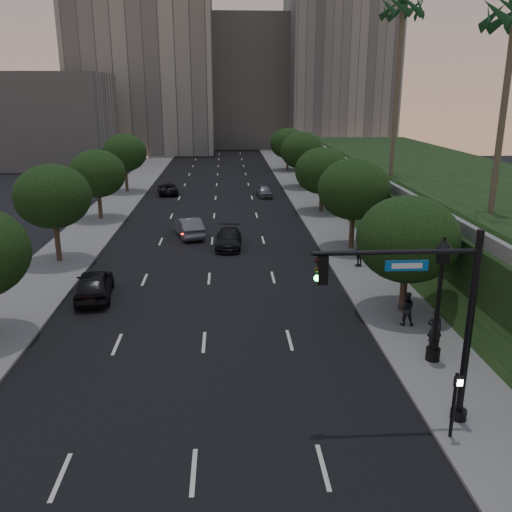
{
  "coord_description": "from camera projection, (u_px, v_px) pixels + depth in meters",
  "views": [
    {
      "loc": [
        1.12,
        -18.01,
        11.15
      ],
      "look_at": [
        2.53,
        6.89,
        3.6
      ],
      "focal_mm": 38.0,
      "sensor_mm": 36.0,
      "label": 1
    }
  ],
  "objects": [
    {
      "name": "embankment",
      "position": [
        463.0,
        201.0,
        47.75
      ],
      "size": [
        18.0,
        90.0,
        4.0
      ],
      "primitive_type": "cube",
      "color": "black",
      "rests_on": "ground"
    },
    {
      "name": "sedan_far_right",
      "position": [
        264.0,
        191.0,
        60.14
      ],
      "size": [
        1.76,
        3.83,
        1.27
      ],
      "primitive_type": "imported",
      "rotation": [
        0.0,
        0.0,
        0.07
      ],
      "color": "slate",
      "rests_on": "ground"
    },
    {
      "name": "office_block_right",
      "position": [
        338.0,
        57.0,
        108.2
      ],
      "size": [
        20.0,
        22.0,
        36.0
      ],
      "primitive_type": "cube",
      "color": "gray",
      "rests_on": "ground"
    },
    {
      "name": "sedan_near_right",
      "position": [
        229.0,
        239.0,
        40.45
      ],
      "size": [
        2.1,
        4.71,
        1.34
      ],
      "primitive_type": "imported",
      "rotation": [
        0.0,
        0.0,
        -0.05
      ],
      "color": "black",
      "rests_on": "ground"
    },
    {
      "name": "pedestrian_c",
      "position": [
        360.0,
        254.0,
        35.53
      ],
      "size": [
        1.05,
        0.79,
        1.65
      ],
      "primitive_type": "imported",
      "rotation": [
        0.0,
        0.0,
        3.6
      ],
      "color": "black",
      "rests_on": "sidewalk_right"
    },
    {
      "name": "tree_left_b",
      "position": [
        53.0,
        196.0,
        35.7
      ],
      "size": [
        5.0,
        5.0,
        6.71
      ],
      "color": "#38281C",
      "rests_on": "ground"
    },
    {
      "name": "ground",
      "position": [
        199.0,
        401.0,
        20.38
      ],
      "size": [
        160.0,
        160.0,
        0.0
      ],
      "primitive_type": "plane",
      "color": "black",
      "rests_on": "ground"
    },
    {
      "name": "sedan_far_left",
      "position": [
        168.0,
        189.0,
        61.65
      ],
      "size": [
        2.85,
        4.88,
        1.28
      ],
      "primitive_type": "imported",
      "rotation": [
        0.0,
        0.0,
        3.31
      ],
      "color": "black",
      "rests_on": "ground"
    },
    {
      "name": "palm_far",
      "position": [
        402.0,
        11.0,
        44.81
      ],
      "size": [
        3.2,
        3.2,
        15.5
      ],
      "color": "#4C4233",
      "rests_on": "embankment"
    },
    {
      "name": "pedestrian_b",
      "position": [
        406.0,
        309.0,
        26.48
      ],
      "size": [
        0.96,
        0.82,
        1.73
      ],
      "primitive_type": "imported",
      "rotation": [
        0.0,
        0.0,
        2.92
      ],
      "color": "black",
      "rests_on": "sidewalk_right"
    },
    {
      "name": "road_surface",
      "position": [
        214.0,
        221.0,
        49.05
      ],
      "size": [
        16.0,
        140.0,
        0.02
      ],
      "primitive_type": "cube",
      "color": "black",
      "rests_on": "ground"
    },
    {
      "name": "office_block_filler",
      "position": [
        49.0,
        120.0,
        83.84
      ],
      "size": [
        18.0,
        16.0,
        14.0
      ],
      "primitive_type": "cube",
      "color": "#AAA69C",
      "rests_on": "ground"
    },
    {
      "name": "sidewalk_right",
      "position": [
        326.0,
        219.0,
        49.58
      ],
      "size": [
        4.5,
        140.0,
        0.15
      ],
      "primitive_type": "cube",
      "color": "slate",
      "rests_on": "ground"
    },
    {
      "name": "street_lamp",
      "position": [
        438.0,
        306.0,
        22.53
      ],
      "size": [
        0.64,
        0.64,
        5.62
      ],
      "color": "black",
      "rests_on": "ground"
    },
    {
      "name": "pedestrian_a",
      "position": [
        435.0,
        329.0,
        24.03
      ],
      "size": [
        0.69,
        0.46,
        1.87
      ],
      "primitive_type": "imported",
      "rotation": [
        0.0,
        0.0,
        3.12
      ],
      "color": "black",
      "rests_on": "sidewalk_right"
    },
    {
      "name": "tree_left_d",
      "position": [
        125.0,
        153.0,
        61.5
      ],
      "size": [
        5.0,
        5.0,
        6.71
      ],
      "color": "#38281C",
      "rests_on": "ground"
    },
    {
      "name": "tree_right_a",
      "position": [
        408.0,
        239.0,
        27.42
      ],
      "size": [
        5.2,
        5.2,
        6.24
      ],
      "color": "#38281C",
      "rests_on": "ground"
    },
    {
      "name": "sidewalk_left",
      "position": [
        99.0,
        221.0,
        48.48
      ],
      "size": [
        4.5,
        140.0,
        0.15
      ],
      "primitive_type": "cube",
      "color": "slate",
      "rests_on": "ground"
    },
    {
      "name": "pedestrian_signal",
      "position": [
        455.0,
        400.0,
        17.6
      ],
      "size": [
        0.3,
        0.33,
        2.5
      ],
      "color": "black",
      "rests_on": "ground"
    },
    {
      "name": "tree_right_e",
      "position": [
        288.0,
        143.0,
        79.02
      ],
      "size": [
        5.2,
        5.2,
        6.24
      ],
      "color": "#38281C",
      "rests_on": "ground"
    },
    {
      "name": "traffic_signal_mast",
      "position": [
        437.0,
        327.0,
        17.98
      ],
      "size": [
        5.68,
        0.56,
        7.0
      ],
      "color": "black",
      "rests_on": "ground"
    },
    {
      "name": "office_block_left",
      "position": [
        144.0,
        66.0,
        102.91
      ],
      "size": [
        26.0,
        20.0,
        32.0
      ],
      "primitive_type": "cube",
      "color": "gray",
      "rests_on": "ground"
    },
    {
      "name": "parapet_wall",
      "position": [
        369.0,
        175.0,
        46.61
      ],
      "size": [
        0.35,
        90.0,
        0.7
      ],
      "primitive_type": "cube",
      "color": "slate",
      "rests_on": "embankment"
    },
    {
      "name": "sedan_mid_left",
      "position": [
        189.0,
        227.0,
        43.47
      ],
      "size": [
        2.87,
        5.07,
        1.58
      ],
      "primitive_type": "imported",
      "rotation": [
        0.0,
        0.0,
        3.41
      ],
      "color": "#585C60",
      "rests_on": "ground"
    },
    {
      "name": "sedan_near_left",
      "position": [
        94.0,
        284.0,
        30.42
      ],
      "size": [
        2.52,
        5.04,
        1.65
      ],
      "primitive_type": "imported",
      "rotation": [
        0.0,
        0.0,
        3.26
      ],
      "color": "black",
      "rests_on": "ground"
    },
    {
      "name": "tree_left_c",
      "position": [
        97.0,
        174.0,
        48.23
      ],
      "size": [
        5.0,
        5.0,
        6.34
      ],
      "color": "#38281C",
      "rests_on": "ground"
    },
    {
      "name": "tree_right_c",
      "position": [
        322.0,
        171.0,
        51.31
      ],
      "size": [
        5.2,
        5.2,
        6.24
      ],
      "color": "#38281C",
      "rests_on": "ground"
    },
    {
      "name": "tree_right_b",
      "position": [
        354.0,
        189.0,
        38.74
      ],
      "size": [
        5.2,
        5.2,
        6.74
      ],
      "color": "#38281C",
      "rests_on": "ground"
    },
    {
      "name": "office_block_mid",
      "position": [
        247.0,
        83.0,
        114.41
      ],
      "size": [
        22.0,
        18.0,
        26.0
      ],
      "primitive_type": "cube",
      "color": "#AAA69C",
      "rests_on": "ground"
    },
    {
      "name": "tree_right_d",
      "position": [
        302.0,
        150.0,
        64.55
      ],
      "size": [
        5.2,
        5.2,
        6.74
      ],
      "color": "#38281C",
      "rests_on": "ground"
    }
  ]
}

